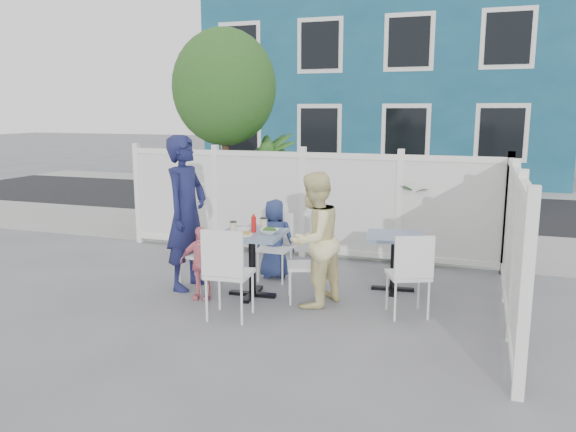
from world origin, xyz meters
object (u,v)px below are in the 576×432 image
(main_table, at_px, (252,247))
(chair_right, at_px, (310,259))
(chair_near, at_px, (227,267))
(boy, at_px, (275,239))
(utility_cabinet, at_px, (220,196))
(chair_left, at_px, (194,246))
(spare_table, at_px, (394,248))
(toddler, at_px, (201,263))
(man, at_px, (186,213))
(chair_back, at_px, (276,241))
(woman, at_px, (314,240))

(main_table, height_order, chair_right, chair_right)
(chair_near, distance_m, boy, 1.63)
(utility_cabinet, bearing_deg, chair_left, -63.47)
(spare_table, height_order, chair_near, chair_near)
(chair_left, bearing_deg, chair_near, 59.89)
(main_table, height_order, toddler, toddler)
(chair_near, xyz_separation_m, man, (-0.95, 0.88, 0.38))
(boy, height_order, toddler, boy)
(utility_cabinet, height_order, chair_left, utility_cabinet)
(chair_left, height_order, boy, boy)
(chair_near, bearing_deg, chair_back, 86.43)
(chair_back, relative_size, chair_near, 0.87)
(chair_left, height_order, chair_right, chair_left)
(main_table, distance_m, toddler, 0.63)
(chair_left, relative_size, boy, 0.85)
(main_table, height_order, man, man)
(chair_left, bearing_deg, man, -47.40)
(chair_left, height_order, woman, woman)
(utility_cabinet, height_order, spare_table, utility_cabinet)
(chair_left, distance_m, chair_near, 1.27)
(spare_table, bearing_deg, utility_cabinet, 142.89)
(main_table, bearing_deg, man, 176.30)
(chair_left, xyz_separation_m, chair_back, (0.85, 0.68, -0.02))
(utility_cabinet, relative_size, woman, 0.77)
(chair_back, relative_size, boy, 0.82)
(chair_back, height_order, woman, woman)
(chair_near, distance_m, toddler, 0.81)
(woman, bearing_deg, utility_cabinet, -121.27)
(man, xyz_separation_m, woman, (1.69, -0.12, -0.19))
(chair_right, bearing_deg, utility_cabinet, 18.24)
(spare_table, height_order, chair_back, chair_back)
(spare_table, distance_m, toddler, 2.36)
(chair_left, height_order, man, man)
(main_table, relative_size, chair_near, 0.79)
(spare_table, bearing_deg, woman, -133.88)
(man, bearing_deg, chair_left, -60.50)
(toddler, bearing_deg, chair_left, 118.14)
(boy, bearing_deg, chair_left, 31.75)
(spare_table, relative_size, chair_left, 0.83)
(main_table, xyz_separation_m, chair_left, (-0.83, 0.10, -0.08))
(chair_near, height_order, woman, woman)
(chair_left, relative_size, man, 0.47)
(main_table, height_order, chair_left, chair_left)
(chair_back, bearing_deg, boy, -44.77)
(chair_back, bearing_deg, chair_right, 134.63)
(utility_cabinet, relative_size, chair_back, 1.35)
(man, distance_m, woman, 1.70)
(spare_table, xyz_separation_m, man, (-2.48, -0.71, 0.41))
(utility_cabinet, relative_size, chair_right, 1.37)
(spare_table, xyz_separation_m, boy, (-1.59, 0.05, -0.02))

